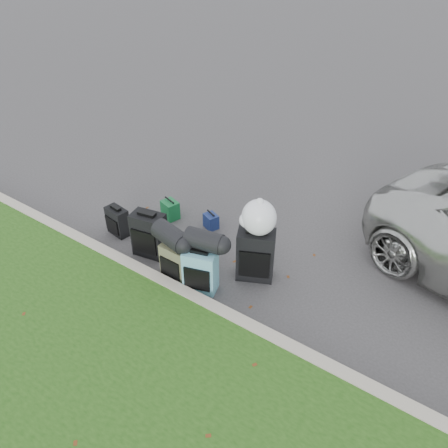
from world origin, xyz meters
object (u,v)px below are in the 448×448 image
Objects in this scene: suitcase_large_black_right at (256,255)px; tote_green at (170,210)px; suitcase_small_black at (118,221)px; tote_navy at (211,221)px; suitcase_large_black_left at (149,234)px; suitcase_teal at (200,271)px; suitcase_olive at (176,262)px.

tote_green is at bearing 141.57° from suitcase_large_black_right.
suitcase_large_black_right is at bearing 17.11° from suitcase_small_black.
suitcase_large_black_right is 1.47m from tote_navy.
tote_navy is (-1.29, 0.65, -0.28)m from suitcase_large_black_right.
suitcase_large_black_left is 1.11× the size of suitcase_teal.
suitcase_olive is 1.39m from tote_navy.
suitcase_small_black is 2.01m from suitcase_teal.
suitcase_large_black_right reaches higher than suitcase_teal.
tote_navy is at bearing 49.02° from suitcase_small_black.
suitcase_small_black is 2.53m from suitcase_large_black_right.
suitcase_teal reaches higher than suitcase_small_black.
suitcase_olive reaches higher than suitcase_small_black.
suitcase_teal is (1.17, -0.20, -0.04)m from suitcase_large_black_left.
suitcase_olive is (1.54, -0.30, 0.04)m from suitcase_small_black.
suitcase_large_black_left is at bearing 164.67° from suitcase_olive.
suitcase_large_black_right reaches higher than tote_green.
tote_green is (-1.57, 1.16, -0.17)m from suitcase_teal.
suitcase_teal is 1.96m from tote_green.
suitcase_olive is 2.23× the size of tote_navy.
suitcase_teal is at bearing -0.05° from suitcase_small_black.
suitcase_large_black_right is at bearing 36.00° from suitcase_teal.
suitcase_large_black_left is at bearing 170.72° from suitcase_large_black_right.
tote_navy is (-0.34, 1.34, -0.16)m from suitcase_olive.
suitcase_small_black is 0.74× the size of suitcase_teal.
suitcase_large_black_left is 1.27× the size of suitcase_olive.
tote_navy is (1.20, 1.04, -0.12)m from suitcase_small_black.
suitcase_small_black is 1.49× the size of tote_green.
suitcase_large_black_left reaches higher than tote_green.
suitcase_teal reaches higher than suitcase_olive.
tote_navy is (-0.78, 1.33, -0.20)m from suitcase_teal.
suitcase_small_black reaches higher than tote_green.
suitcase_olive is 1.63m from tote_green.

